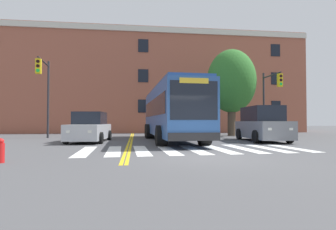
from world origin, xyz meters
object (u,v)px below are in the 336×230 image
at_px(car_silver_near_lane, 90,128).
at_px(traffic_light_near_corner, 270,93).
at_px(car_grey_far_lane, 262,125).
at_px(traffic_light_far_corner, 45,84).
at_px(city_bus, 171,112).
at_px(fire_hydrant, 1,151).
at_px(street_tree_curbside_large, 231,82).

distance_m(car_silver_near_lane, traffic_light_near_corner, 14.38).
bearing_deg(car_silver_near_lane, car_grey_far_lane, -4.10).
bearing_deg(traffic_light_near_corner, traffic_light_far_corner, -179.30).
bearing_deg(city_bus, fire_hydrant, -127.28).
bearing_deg(car_silver_near_lane, city_bus, 2.30).
bearing_deg(traffic_light_far_corner, car_silver_near_lane, -39.89).
bearing_deg(traffic_light_far_corner, fire_hydrant, -77.46).
relative_size(car_silver_near_lane, car_grey_far_lane, 0.91).
height_order(traffic_light_near_corner, fire_hydrant, traffic_light_near_corner).
bearing_deg(street_tree_curbside_large, traffic_light_near_corner, -40.46).
bearing_deg(fire_hydrant, city_bus, 52.72).
height_order(car_silver_near_lane, fire_hydrant, car_silver_near_lane).
relative_size(traffic_light_near_corner, street_tree_curbside_large, 0.71).
relative_size(car_grey_far_lane, street_tree_curbside_large, 0.69).
height_order(city_bus, traffic_light_far_corner, traffic_light_far_corner).
height_order(city_bus, car_grey_far_lane, city_bus).
bearing_deg(city_bus, car_silver_near_lane, -177.70).
xyz_separation_m(traffic_light_near_corner, fire_hydrant, (-14.95, -11.53, -3.25)).
bearing_deg(traffic_light_far_corner, car_grey_far_lane, -15.00).
distance_m(car_grey_far_lane, traffic_light_far_corner, 15.43).
distance_m(traffic_light_near_corner, street_tree_curbside_large, 3.48).
bearing_deg(street_tree_curbside_large, car_silver_near_lane, -153.97).
xyz_separation_m(city_bus, car_grey_far_lane, (5.74, -0.99, -0.81)).
height_order(car_grey_far_lane, street_tree_curbside_large, street_tree_curbside_large).
bearing_deg(fire_hydrant, traffic_light_far_corner, 102.54).
bearing_deg(car_silver_near_lane, street_tree_curbside_large, 26.03).
distance_m(traffic_light_near_corner, fire_hydrant, 19.15).
bearing_deg(traffic_light_far_corner, city_bus, -18.26).
bearing_deg(car_grey_far_lane, fire_hydrant, -148.61).
xyz_separation_m(car_silver_near_lane, street_tree_curbside_large, (11.22, 5.48, 3.96)).
distance_m(city_bus, car_grey_far_lane, 5.88).
xyz_separation_m(traffic_light_near_corner, traffic_light_far_corner, (-17.47, -0.21, 0.36)).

